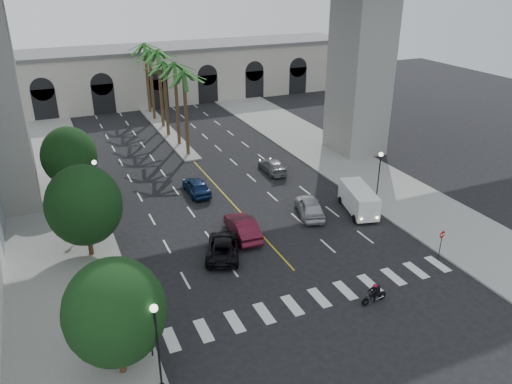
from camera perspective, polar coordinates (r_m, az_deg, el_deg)
name	(u,v)px	position (r m, az deg, el deg)	size (l,w,h in m)	color
ground	(308,285)	(34.81, 5.98, -10.58)	(140.00, 140.00, 0.00)	black
sidewalk_left	(59,230)	(44.16, -21.62, -4.11)	(8.00, 100.00, 0.15)	gray
sidewalk_right	(363,174)	(53.24, 12.15, 2.00)	(8.00, 100.00, 0.15)	gray
median	(166,131)	(67.16, -10.23, 6.90)	(2.00, 24.00, 0.20)	gray
pier_building	(137,75)	(82.32, -13.49, 12.83)	(71.00, 10.50, 8.50)	beige
palm_a	(184,76)	(55.56, -8.27, 12.98)	(3.20, 3.20, 10.30)	#47331E
palm_b	(174,67)	(59.32, -9.31, 13.91)	(3.20, 3.20, 10.60)	#47331E
palm_c	(163,66)	(63.15, -10.54, 14.02)	(3.20, 3.20, 10.10)	#47331E
palm_d	(158,54)	(66.95, -11.16, 15.19)	(3.20, 3.20, 10.90)	#47331E
palm_e	(149,53)	(70.83, -12.13, 15.22)	(3.20, 3.20, 10.40)	#47331E
palm_f	(145,47)	(74.72, -12.62, 15.85)	(3.20, 3.20, 10.70)	#47331E
street_tree_near	(115,312)	(26.75, -15.82, -13.04)	(5.20, 5.20, 6.89)	#382616
street_tree_mid	(84,205)	(37.90, -19.06, -1.44)	(5.44, 5.44, 7.21)	#382616
street_tree_far	(69,156)	(49.17, -20.57, 3.85)	(5.04, 5.04, 6.68)	#382616
lamp_post_left_near	(157,340)	(25.84, -11.23, -16.31)	(0.40, 0.40, 5.35)	black
lamp_post_left_far	(97,184)	(43.89, -17.70, 0.89)	(0.40, 0.40, 5.35)	black
lamp_post_right	(379,175)	(44.89, 13.85, 1.89)	(0.40, 0.40, 5.35)	black
traffic_signal_near	(149,321)	(28.22, -12.14, -14.24)	(0.25, 0.18, 3.65)	black
traffic_signal_far	(134,282)	(31.43, -13.78, -9.95)	(0.25, 0.18, 3.65)	black
motorcycle_rider	(375,294)	(33.63, 13.44, -11.24)	(2.00, 0.54, 1.44)	black
car_a	(310,207)	(43.56, 6.16, -1.67)	(1.96, 4.88, 1.66)	#B4B3B8
car_b	(243,227)	(39.96, -1.55, -4.06)	(1.77, 5.08, 1.67)	#571123
car_c	(223,247)	(37.65, -3.75, -6.24)	(2.39, 5.18, 1.44)	black
car_d	(273,166)	(52.60, 1.92, 2.99)	(1.90, 4.67, 1.36)	slate
car_e	(197,186)	(47.74, -6.81, 0.65)	(1.85, 4.59, 1.56)	#11274F
cargo_van	(359,199)	(44.57, 11.66, -0.82)	(3.23, 5.63, 2.26)	white
pedestrian_a	(93,321)	(31.35, -18.18, -13.79)	(0.71, 0.46, 1.94)	black
pedestrian_b	(119,289)	(33.52, -15.34, -10.63)	(0.94, 0.74, 1.94)	black
do_not_enter_sign	(442,239)	(38.97, 20.44, -5.04)	(0.58, 0.15, 2.38)	black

